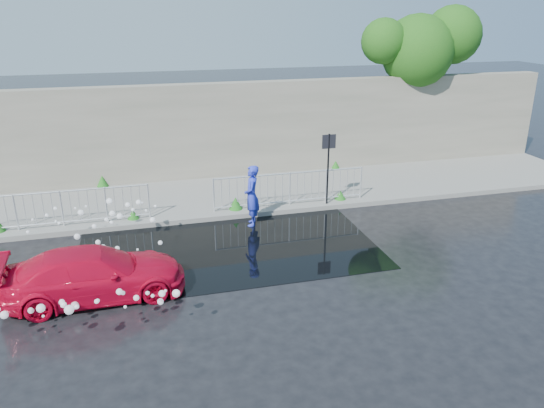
{
  "coord_description": "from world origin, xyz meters",
  "views": [
    {
      "loc": [
        -1.79,
        -12.28,
        6.25
      ],
      "look_at": [
        1.86,
        1.33,
        1.0
      ],
      "focal_mm": 35.0,
      "sensor_mm": 36.0,
      "label": 1
    }
  ],
  "objects": [
    {
      "name": "red_car",
      "position": [
        -2.92,
        -0.94,
        0.59
      ],
      "size": [
        4.1,
        1.81,
        1.17
      ],
      "primitive_type": "imported",
      "rotation": [
        0.0,
        0.0,
        1.61
      ],
      "color": "red",
      "rests_on": "ground"
    },
    {
      "name": "ground",
      "position": [
        0.0,
        0.0,
        0.0
      ],
      "size": [
        90.0,
        90.0,
        0.0
      ],
      "primitive_type": "plane",
      "color": "black",
      "rests_on": "ground"
    },
    {
      "name": "curb",
      "position": [
        0.0,
        3.0,
        0.08
      ],
      "size": [
        30.0,
        0.25,
        0.16
      ],
      "primitive_type": "cube",
      "color": "gray",
      "rests_on": "ground"
    },
    {
      "name": "sign_post",
      "position": [
        4.2,
        3.1,
        1.72
      ],
      "size": [
        0.45,
        0.06,
        2.5
      ],
      "color": "black",
      "rests_on": "ground"
    },
    {
      "name": "water_spray",
      "position": [
        -2.74,
        -0.32,
        0.77
      ],
      "size": [
        3.55,
        5.78,
        1.05
      ],
      "color": "white",
      "rests_on": "ground"
    },
    {
      "name": "railing_right",
      "position": [
        3.0,
        3.35,
        0.74
      ],
      "size": [
        5.05,
        0.05,
        1.1
      ],
      "color": "silver",
      "rests_on": "pavement"
    },
    {
      "name": "weeds",
      "position": [
        -0.43,
        4.55,
        0.33
      ],
      "size": [
        12.17,
        3.93,
        0.41
      ],
      "color": "#1D5115",
      "rests_on": "pavement"
    },
    {
      "name": "puddle",
      "position": [
        0.5,
        1.0,
        0.01
      ],
      "size": [
        8.0,
        5.0,
        0.01
      ],
      "primitive_type": "cube",
      "color": "black",
      "rests_on": "ground"
    },
    {
      "name": "retaining_wall",
      "position": [
        0.0,
        7.2,
        1.9
      ],
      "size": [
        30.0,
        0.6,
        3.5
      ],
      "primitive_type": "cube",
      "color": "#696658",
      "rests_on": "pavement"
    },
    {
      "name": "railing_left",
      "position": [
        -4.0,
        3.35,
        0.74
      ],
      "size": [
        5.05,
        0.05,
        1.1
      ],
      "color": "silver",
      "rests_on": "pavement"
    },
    {
      "name": "person",
      "position": [
        1.5,
        2.34,
        0.93
      ],
      "size": [
        0.6,
        0.77,
        1.87
      ],
      "primitive_type": "imported",
      "rotation": [
        0.0,
        0.0,
        -1.82
      ],
      "color": "#2734C6",
      "rests_on": "ground"
    },
    {
      "name": "pavement",
      "position": [
        0.0,
        5.0,
        0.07
      ],
      "size": [
        30.0,
        4.0,
        0.15
      ],
      "primitive_type": "cube",
      "color": "gray",
      "rests_on": "ground"
    },
    {
      "name": "tree",
      "position": [
        9.75,
        7.41,
        4.8
      ],
      "size": [
        5.06,
        2.9,
        6.37
      ],
      "color": "#332114",
      "rests_on": "ground"
    }
  ]
}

